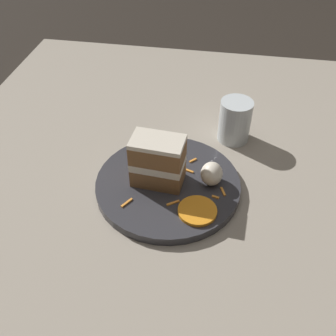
% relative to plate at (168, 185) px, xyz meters
% --- Properties ---
extents(ground_plane, '(6.00, 6.00, 0.00)m').
position_rel_plate_xyz_m(ground_plane, '(-0.01, -0.01, -0.03)').
color(ground_plane, black).
rests_on(ground_plane, ground).
extents(dining_table, '(1.20, 1.02, 0.02)m').
position_rel_plate_xyz_m(dining_table, '(-0.01, -0.01, -0.02)').
color(dining_table, gray).
rests_on(dining_table, ground).
extents(plate, '(0.28, 0.28, 0.02)m').
position_rel_plate_xyz_m(plate, '(0.00, 0.00, 0.00)').
color(plate, '#333338').
rests_on(plate, dining_table).
extents(cake_slice, '(0.07, 0.10, 0.10)m').
position_rel_plate_xyz_m(cake_slice, '(0.00, -0.02, 0.06)').
color(cake_slice, brown).
rests_on(cake_slice, plate).
extents(cream_dollop, '(0.05, 0.04, 0.05)m').
position_rel_plate_xyz_m(cream_dollop, '(-0.02, 0.08, 0.03)').
color(cream_dollop, silver).
rests_on(cream_dollop, plate).
extents(orange_garnish, '(0.07, 0.07, 0.01)m').
position_rel_plate_xyz_m(orange_garnish, '(0.07, 0.07, 0.01)').
color(orange_garnish, orange).
rests_on(orange_garnish, plate).
extents(carrot_shreds_scatter, '(0.16, 0.20, 0.00)m').
position_rel_plate_xyz_m(carrot_shreds_scatter, '(0.01, 0.02, 0.01)').
color(carrot_shreds_scatter, orange).
rests_on(carrot_shreds_scatter, plate).
extents(drinking_glass, '(0.07, 0.07, 0.10)m').
position_rel_plate_xyz_m(drinking_glass, '(-0.18, 0.12, 0.03)').
color(drinking_glass, silver).
rests_on(drinking_glass, dining_table).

